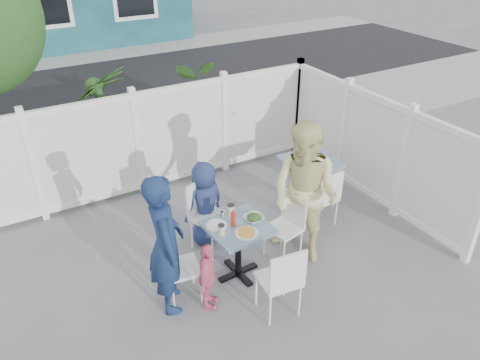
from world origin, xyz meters
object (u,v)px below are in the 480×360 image
chair_right (288,221)px  chair_near (282,278)px  toddler (208,277)px  spare_table (309,171)px  man (166,244)px  chair_back (205,210)px  chair_left (175,264)px  woman (305,194)px  main_table (238,237)px  boy (205,203)px

chair_right → chair_near: 1.06m
chair_near → toddler: chair_near is taller
spare_table → man: man is taller
chair_right → chair_back: (-0.79, 0.69, 0.03)m
chair_left → chair_near: (0.86, -0.79, 0.03)m
chair_left → woman: (1.66, -0.06, 0.40)m
chair_right → chair_back: chair_back is taller
spare_table → chair_back: chair_back is taller
chair_right → toddler: 1.31m
spare_table → chair_right: size_ratio=0.89×
main_table → chair_right: 0.73m
main_table → chair_near: (0.07, -0.79, -0.02)m
main_table → chair_right: (0.73, 0.04, -0.05)m
chair_right → woman: bearing=-138.2°
chair_left → chair_back: chair_back is taller
main_table → toddler: 0.62m
chair_back → woman: (0.94, -0.79, 0.36)m
chair_left → woman: size_ratio=0.48×
main_table → spare_table: spare_table is taller
chair_back → man: size_ratio=0.56×
spare_table → chair_near: bearing=-134.3°
spare_table → woman: 1.19m
toddler → main_table: bearing=-24.6°
main_table → chair_right: size_ratio=0.83×
main_table → boy: 0.81m
spare_table → toddler: toddler is taller
toddler → chair_right: bearing=-38.0°
main_table → chair_back: bearing=94.9°
boy → chair_back: bearing=52.7°
chair_left → boy: bearing=145.4°
main_table → woman: bearing=-4.3°
chair_right → toddler: chair_right is taller
chair_right → man: man is taller
woman → chair_left: bearing=-112.2°
chair_left → chair_back: 1.03m
chair_back → man: 1.15m
boy → main_table: bearing=80.6°
chair_back → chair_near: size_ratio=1.01×
main_table → toddler: bearing=-152.1°
chair_near → woman: (0.80, 0.73, 0.37)m
spare_table → main_table: bearing=-153.7°
spare_table → chair_near: chair_near is taller
spare_table → chair_left: bearing=-161.5°
boy → toddler: 1.22m
spare_table → man: size_ratio=0.47×
spare_table → woman: woman is taller
main_table → chair_back: (-0.06, 0.73, -0.02)m
main_table → toddler: (-0.54, -0.29, -0.13)m
chair_back → chair_near: bearing=70.6°
spare_table → chair_right: 1.19m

